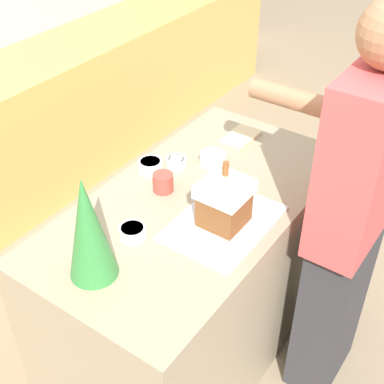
# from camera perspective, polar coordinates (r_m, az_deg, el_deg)

# --- Properties ---
(ground_plane) EXTENTS (12.00, 12.00, 0.00)m
(ground_plane) POSITION_cam_1_polar(r_m,az_deg,el_deg) (2.83, 0.37, -15.71)
(ground_plane) COLOR gray
(kitchen_island) EXTENTS (1.44, 0.76, 0.92)m
(kitchen_island) POSITION_cam_1_polar(r_m,az_deg,el_deg) (2.48, 0.41, -9.27)
(kitchen_island) COLOR gray
(kitchen_island) RESTS_ON ground_plane
(baking_tray) EXTENTS (0.46, 0.33, 0.01)m
(baking_tray) POSITION_cam_1_polar(r_m,az_deg,el_deg) (2.06, 3.37, -3.29)
(baking_tray) COLOR silver
(baking_tray) RESTS_ON kitchen_island
(gingerbread_house) EXTENTS (0.18, 0.17, 0.24)m
(gingerbread_house) POSITION_cam_1_polar(r_m,az_deg,el_deg) (2.00, 3.48, -1.06)
(gingerbread_house) COLOR brown
(gingerbread_house) RESTS_ON baking_tray
(decorative_tree) EXTENTS (0.17, 0.17, 0.40)m
(decorative_tree) POSITION_cam_1_polar(r_m,az_deg,el_deg) (1.76, -11.02, -3.84)
(decorative_tree) COLOR #33843D
(decorative_tree) RESTS_ON kitchen_island
(candy_bowl_far_right) EXTENTS (0.10, 0.10, 0.04)m
(candy_bowl_far_right) POSITION_cam_1_polar(r_m,az_deg,el_deg) (2.00, -6.37, -4.23)
(candy_bowl_far_right) COLOR silver
(candy_bowl_far_right) RESTS_ON kitchen_island
(candy_bowl_behind_tray) EXTENTS (0.11, 0.11, 0.05)m
(candy_bowl_behind_tray) POSITION_cam_1_polar(r_m,az_deg,el_deg) (2.33, -4.45, 2.86)
(candy_bowl_behind_tray) COLOR white
(candy_bowl_behind_tray) RESTS_ON kitchen_island
(candy_bowl_near_tray_right) EXTENTS (0.09, 0.09, 0.04)m
(candy_bowl_near_tray_right) POSITION_cam_1_polar(r_m,az_deg,el_deg) (2.36, -1.71, 3.25)
(candy_bowl_near_tray_right) COLOR white
(candy_bowl_near_tray_right) RESTS_ON kitchen_island
(candy_bowl_near_tray_left) EXTENTS (0.12, 0.12, 0.05)m
(candy_bowl_near_tray_left) POSITION_cam_1_polar(r_m,az_deg,el_deg) (2.38, 2.25, 3.65)
(candy_bowl_near_tray_left) COLOR white
(candy_bowl_near_tray_left) RESTS_ON kitchen_island
(cookbook) EXTENTS (0.21, 0.12, 0.02)m
(cookbook) POSITION_cam_1_polar(r_m,az_deg,el_deg) (2.56, 5.13, 5.78)
(cookbook) COLOR #CCB78C
(cookbook) RESTS_ON kitchen_island
(mug) EXTENTS (0.09, 0.09, 0.08)m
(mug) POSITION_cam_1_polar(r_m,az_deg,el_deg) (2.21, -3.10, 1.03)
(mug) COLOR #B24238
(mug) RESTS_ON kitchen_island
(person) EXTENTS (0.47, 0.58, 1.78)m
(person) POSITION_cam_1_polar(r_m,az_deg,el_deg) (2.15, 16.49, -2.96)
(person) COLOR #333338
(person) RESTS_ON ground_plane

